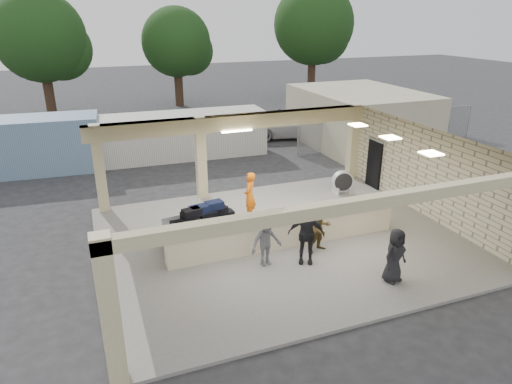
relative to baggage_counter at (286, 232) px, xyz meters
name	(u,v)px	position (x,y,z in m)	size (l,w,h in m)	color
ground	(279,241)	(0.00, 0.50, -0.59)	(120.00, 120.00, 0.00)	#262628
pavilion	(278,198)	(0.21, 1.16, 0.76)	(12.01, 10.00, 3.55)	slate
baggage_counter	(286,232)	(0.00, 0.00, 0.00)	(8.20, 0.58, 0.98)	beige
luggage_cart	(204,223)	(-2.53, 1.01, 0.32)	(2.70, 1.93, 1.45)	silver
drum_fan	(342,181)	(4.28, 3.53, 0.04)	(0.93, 0.49, 0.98)	silver
baggage_handler	(250,196)	(-0.38, 2.47, 0.43)	(0.67, 0.37, 1.83)	orange
passenger_a	(321,228)	(0.91, -0.74, 0.32)	(0.78, 0.34, 1.61)	brown
passenger_b	(306,234)	(0.12, -1.23, 0.47)	(1.13, 0.41, 1.92)	black
passenger_c	(266,241)	(-1.08, -0.96, 0.34)	(1.07, 0.38, 1.65)	#545459
passenger_d	(395,255)	(2.02, -3.09, 0.34)	(0.80, 0.33, 1.65)	black
car_white_a	(292,125)	(6.54, 13.48, 0.19)	(2.58, 5.45, 1.56)	silver
car_white_b	(339,116)	(10.84, 14.97, 0.11)	(1.65, 4.43, 1.40)	silver
car_dark	(289,119)	(7.22, 15.51, 0.05)	(1.35, 3.84, 1.28)	black
container_white	(163,137)	(-2.00, 11.64, 0.62)	(11.14, 2.23, 2.41)	silver
fence	(390,128)	(11.00, 9.50, 0.47)	(12.06, 0.06, 2.03)	gray
tree_left	(45,40)	(-7.68, 24.66, 5.00)	(6.60, 6.30, 9.00)	#382619
tree_mid	(180,45)	(2.32, 26.66, 4.38)	(6.00, 5.60, 8.00)	#382619
tree_right	(316,28)	(14.32, 25.66, 5.63)	(7.20, 7.00, 10.00)	#382619
adjacent_building	(359,118)	(9.50, 10.50, 1.01)	(6.00, 8.00, 3.20)	#BBB494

